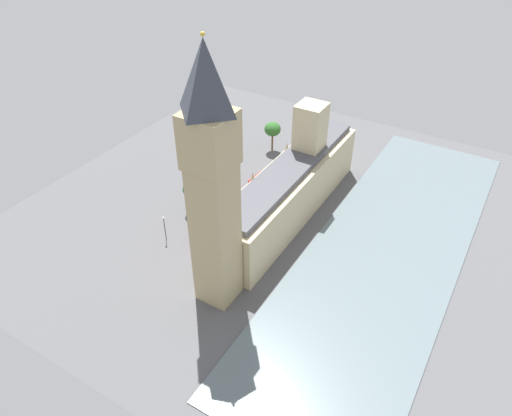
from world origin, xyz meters
name	(u,v)px	position (x,y,z in m)	size (l,w,h in m)	color
ground_plane	(281,211)	(0.00, 0.00, 0.00)	(128.76, 128.76, 0.00)	#565659
river_thames	(388,248)	(-29.65, 0.00, 0.12)	(34.08, 115.88, 0.25)	slate
parliament_building	(291,186)	(-1.99, -1.21, 8.19)	(12.31, 58.76, 27.48)	#CCBA8E
clock_tower	(212,183)	(-2.65, 33.41, 29.23)	(8.58, 8.58, 56.48)	tan
car_white_far_end	(280,167)	(10.63, -18.40, 0.88)	(2.02, 4.12, 1.74)	silver
double_decker_bus_under_trees	(262,180)	(10.15, -7.17, 2.63)	(3.45, 10.68, 4.75)	#B20C0F
car_dark_green_opposite_hall	(227,207)	(13.14, 6.73, 0.89)	(1.91, 4.74, 1.74)	#19472D
double_decker_bus_leading	(210,228)	(10.57, 18.26, 2.63)	(2.97, 10.59, 4.75)	#B20C0F
pedestrian_corner	(293,170)	(6.64, -19.45, 0.70)	(0.66, 0.61, 1.56)	#336B60
pedestrian_kerbside	(282,180)	(6.76, -12.51, 0.77)	(0.65, 0.55, 1.72)	maroon
plane_tree_midblock	(273,129)	(18.72, -28.09, 7.40)	(5.25, 5.25, 9.70)	brown
plane_tree_by_river_gate	(193,189)	(20.51, 11.50, 6.90)	(5.50, 5.50, 9.29)	brown
street_lamp_trailing	(164,224)	(19.42, 24.92, 4.77)	(0.56, 0.56, 6.92)	black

